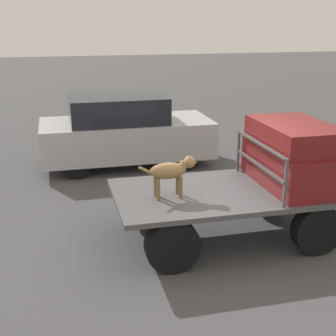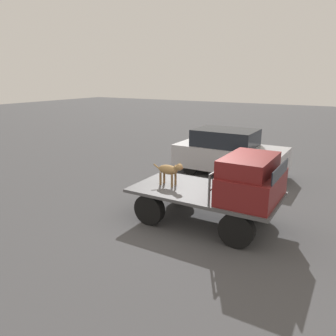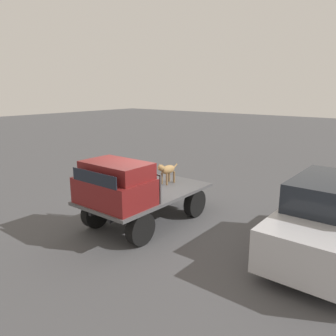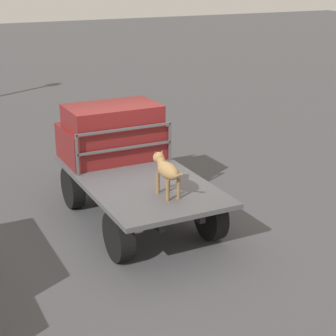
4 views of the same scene
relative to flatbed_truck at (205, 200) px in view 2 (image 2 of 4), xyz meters
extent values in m
plane|color=#474749|center=(0.00, 0.00, -0.62)|extent=(80.00, 80.00, 0.00)
cylinder|color=black|center=(1.16, 0.83, -0.21)|extent=(0.81, 0.24, 0.81)
cylinder|color=black|center=(1.16, -0.83, -0.21)|extent=(0.81, 0.24, 0.81)
cylinder|color=black|center=(-1.16, 0.83, -0.21)|extent=(0.81, 0.24, 0.81)
cylinder|color=black|center=(-1.16, -0.83, -0.21)|extent=(0.81, 0.24, 0.81)
cube|color=black|center=(0.00, 0.34, 0.08)|extent=(3.44, 0.10, 0.18)
cube|color=black|center=(0.00, -0.34, 0.08)|extent=(3.44, 0.10, 0.18)
cube|color=#4C4C4F|center=(0.00, 0.00, 0.21)|extent=(3.74, 1.97, 0.08)
cube|color=maroon|center=(1.20, 0.00, 0.57)|extent=(1.24, 1.85, 0.65)
cube|color=maroon|center=(1.10, 0.00, 1.09)|extent=(1.06, 1.70, 0.40)
cube|color=black|center=(1.81, 0.00, 1.03)|extent=(0.02, 1.52, 0.30)
cube|color=#4C4C4F|center=(0.51, 0.91, 0.62)|extent=(0.04, 0.04, 0.75)
cube|color=#4C4C4F|center=(0.51, -0.91, 0.62)|extent=(0.04, 0.04, 0.75)
cube|color=#4C4C4F|center=(0.51, 0.00, 0.98)|extent=(0.04, 1.81, 0.04)
cube|color=#4C4C4F|center=(0.51, 0.00, 0.62)|extent=(0.04, 1.81, 0.04)
cylinder|color=brown|center=(-0.87, 0.01, 0.42)|extent=(0.06, 0.06, 0.35)
cylinder|color=brown|center=(-0.87, -0.18, 0.42)|extent=(0.06, 0.06, 0.35)
cylinder|color=brown|center=(-1.22, 0.01, 0.42)|extent=(0.06, 0.06, 0.35)
cylinder|color=brown|center=(-1.22, -0.18, 0.42)|extent=(0.06, 0.06, 0.35)
ellipsoid|color=olive|center=(-1.04, -0.09, 0.68)|extent=(0.57, 0.26, 0.26)
sphere|color=brown|center=(-0.89, -0.09, 0.63)|extent=(0.11, 0.11, 0.11)
cylinder|color=olive|center=(-0.80, -0.09, 0.75)|extent=(0.18, 0.14, 0.17)
sphere|color=olive|center=(-0.70, -0.09, 0.79)|extent=(0.18, 0.18, 0.18)
cone|color=brown|center=(-0.63, -0.09, 0.78)|extent=(0.10, 0.10, 0.10)
cone|color=olive|center=(-0.71, -0.04, 0.87)|extent=(0.06, 0.08, 0.10)
cone|color=olive|center=(-0.71, -0.14, 0.87)|extent=(0.06, 0.08, 0.10)
cylinder|color=olive|center=(-1.38, -0.09, 0.70)|extent=(0.24, 0.04, 0.16)
cylinder|color=black|center=(0.31, 5.29, -0.32)|extent=(0.60, 0.20, 0.60)
cylinder|color=black|center=(0.31, 3.70, -0.32)|extent=(0.60, 0.20, 0.60)
cylinder|color=black|center=(-2.27, 5.29, -0.32)|extent=(0.60, 0.20, 0.60)
cylinder|color=black|center=(-2.27, 3.70, -0.32)|extent=(0.60, 0.20, 0.60)
cube|color=#B7B7BC|center=(-0.98, 4.50, 0.07)|extent=(4.16, 1.88, 0.86)
cube|color=#1E232B|center=(-1.19, 4.50, 0.82)|extent=(2.29, 1.69, 0.63)
camera|label=1|loc=(-2.65, -6.69, 2.92)|focal=50.00mm
camera|label=2|loc=(3.22, -7.28, 3.06)|focal=35.00mm
camera|label=3|loc=(6.42, 5.84, 3.02)|focal=35.00mm
camera|label=4|loc=(-8.48, 3.64, 3.69)|focal=60.00mm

